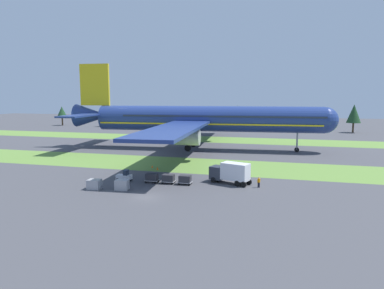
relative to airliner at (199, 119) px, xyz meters
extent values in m
plane|color=#47474C|center=(3.70, -46.82, -8.42)|extent=(400.00, 400.00, 0.00)
cube|color=olive|center=(3.70, -22.06, -8.42)|extent=(320.00, 16.24, 0.01)
cube|color=olive|center=(3.70, 22.42, -8.42)|extent=(320.00, 16.24, 0.01)
cylinder|color=navy|center=(2.44, 0.18, -0.02)|extent=(60.76, 11.33, 6.86)
sphere|color=navy|center=(32.57, 2.43, -0.02)|extent=(6.72, 6.72, 6.72)
cone|color=navy|center=(-30.62, -2.28, 0.50)|extent=(10.77, 7.27, 6.52)
cube|color=yellow|center=(2.44, 0.18, -1.22)|extent=(59.30, 11.36, 0.36)
cube|color=#283342|center=(6.12, 0.46, 0.84)|extent=(53.42, 10.86, 0.44)
cube|color=navy|center=(-2.99, 23.54, -0.70)|extent=(12.56, 41.12, 0.62)
cylinder|color=#A3A3A8|center=(-1.11, 17.58, -2.96)|extent=(6.16, 4.20, 3.77)
cube|color=navy|center=(0.53, -23.72, -0.70)|extent=(12.56, 41.12, 0.62)
cylinder|color=#A3A3A8|center=(1.51, -17.55, -2.96)|extent=(6.16, 4.20, 3.77)
cube|color=navy|center=(-30.59, 7.17, 1.01)|extent=(6.44, 15.09, 0.43)
cube|color=navy|center=(-29.18, -11.63, 1.01)|extent=(6.44, 15.09, 0.43)
cube|color=yellow|center=(-29.88, -2.23, 9.25)|extent=(8.65, 1.38, 11.66)
cylinder|color=#A3A3A8|center=(25.96, 1.94, -4.43)|extent=(0.44, 0.44, 6.78)
cylinder|color=black|center=(25.96, 1.94, -7.82)|extent=(1.23, 0.51, 1.20)
cylinder|color=#A3A3A8|center=(-2.53, 3.94, -4.31)|extent=(0.44, 0.44, 6.53)
cylinder|color=black|center=(-2.53, 3.94, -7.57)|extent=(1.74, 0.72, 1.70)
cylinder|color=#A3A3A8|center=(-1.92, -4.27, -4.31)|extent=(0.44, 0.44, 6.53)
cylinder|color=black|center=(-1.92, -4.27, -7.57)|extent=(1.74, 0.72, 1.70)
cube|color=silver|center=(-3.82, -38.63, -7.74)|extent=(2.63, 1.35, 0.77)
cube|color=#283342|center=(-3.43, -38.62, -6.90)|extent=(0.72, 1.11, 0.90)
cylinder|color=black|center=(-4.72, -39.20, -8.12)|extent=(0.60, 0.21, 0.60)
cylinder|color=black|center=(-4.74, -38.10, -8.12)|extent=(0.60, 0.21, 0.60)
cylinder|color=black|center=(-2.90, -39.16, -8.12)|extent=(0.60, 0.21, 0.60)
cylinder|color=black|center=(-2.92, -38.06, -8.12)|extent=(0.60, 0.21, 0.60)
cube|color=#A3A3A8|center=(1.28, -38.52, -8.02)|extent=(2.23, 1.55, 0.10)
cube|color=#2D2D33|center=(1.28, -38.52, -7.42)|extent=(1.96, 1.36, 1.10)
cylinder|color=black|center=(0.46, -39.23, -8.22)|extent=(0.40, 0.13, 0.40)
cylinder|color=black|center=(0.43, -37.85, -8.22)|extent=(0.40, 0.13, 0.40)
cylinder|color=black|center=(2.13, -39.19, -8.22)|extent=(0.40, 0.13, 0.40)
cylinder|color=black|center=(2.10, -37.81, -8.22)|extent=(0.40, 0.13, 0.40)
cube|color=#A3A3A8|center=(4.18, -38.46, -8.02)|extent=(2.23, 1.55, 0.10)
cube|color=#2D2D33|center=(4.18, -38.46, -7.42)|extent=(1.96, 1.36, 1.10)
cylinder|color=black|center=(3.36, -39.17, -8.22)|extent=(0.40, 0.13, 0.40)
cylinder|color=black|center=(3.33, -37.79, -8.22)|extent=(0.40, 0.13, 0.40)
cylinder|color=black|center=(5.03, -39.13, -8.22)|extent=(0.40, 0.13, 0.40)
cylinder|color=black|center=(5.00, -37.75, -8.22)|extent=(0.40, 0.13, 0.40)
cube|color=#A3A3A8|center=(7.08, -38.40, -8.02)|extent=(2.23, 1.55, 0.10)
cube|color=#2D2D33|center=(7.08, -38.40, -7.42)|extent=(1.96, 1.36, 1.10)
cylinder|color=black|center=(6.26, -39.10, -8.22)|extent=(0.40, 0.13, 0.40)
cylinder|color=black|center=(6.23, -37.72, -8.22)|extent=(0.40, 0.13, 0.40)
cylinder|color=black|center=(7.93, -39.07, -8.22)|extent=(0.40, 0.13, 0.40)
cylinder|color=black|center=(7.90, -37.69, -8.22)|extent=(0.40, 0.13, 0.40)
cube|color=#2D333D|center=(11.93, -34.98, -6.84)|extent=(2.84, 2.90, 2.20)
cube|color=#283342|center=(10.92, -34.63, -6.40)|extent=(0.76, 1.98, 0.97)
cube|color=silver|center=(15.09, -36.09, -6.24)|extent=(5.01, 3.66, 2.80)
cylinder|color=black|center=(11.39, -35.85, -7.94)|extent=(1.01, 0.60, 0.96)
cylinder|color=black|center=(12.05, -33.96, -7.94)|extent=(1.01, 0.60, 0.96)
cylinder|color=black|center=(15.60, -37.33, -7.94)|extent=(1.01, 0.60, 0.96)
cylinder|color=black|center=(16.27, -35.44, -7.94)|extent=(1.01, 0.60, 0.96)
cylinder|color=black|center=(16.67, -37.70, -7.94)|extent=(1.01, 0.60, 0.96)
cylinder|color=black|center=(17.33, -35.82, -7.94)|extent=(1.01, 0.60, 0.96)
cylinder|color=black|center=(19.11, -37.13, -8.00)|extent=(0.18, 0.18, 0.85)
cylinder|color=black|center=(18.95, -37.27, -8.00)|extent=(0.18, 0.18, 0.85)
cylinder|color=orange|center=(19.03, -37.20, -7.26)|extent=(0.36, 0.36, 0.62)
sphere|color=tan|center=(19.03, -37.20, -6.80)|extent=(0.24, 0.24, 0.24)
cylinder|color=orange|center=(19.20, -37.05, -7.29)|extent=(0.10, 0.10, 0.58)
cylinder|color=orange|center=(18.86, -37.35, -7.29)|extent=(0.10, 0.10, 0.58)
cube|color=#A3A3A8|center=(-5.98, -44.79, -7.65)|extent=(2.13, 1.77, 1.54)
cube|color=#A3A3A8|center=(-1.60, -43.95, -7.64)|extent=(2.19, 1.84, 1.57)
cone|color=orange|center=(-1.40, -28.63, -8.09)|extent=(0.44, 0.44, 0.67)
cone|color=orange|center=(-3.19, -26.89, -8.16)|extent=(0.44, 0.44, 0.52)
cone|color=orange|center=(13.05, -28.94, -8.12)|extent=(0.44, 0.44, 0.60)
cone|color=orange|center=(15.30, -27.65, -8.19)|extent=(0.44, 0.44, 0.46)
cylinder|color=#4C3823|center=(-83.94, 59.00, -6.48)|extent=(0.70, 0.70, 3.88)
cone|color=#1E4223|center=(-83.94, 59.00, -1.82)|extent=(5.03, 5.03, 5.45)
cylinder|color=#4C3823|center=(-60.01, 58.62, -6.86)|extent=(0.70, 0.70, 3.12)
cone|color=#1E4223|center=(-60.01, 58.62, -1.83)|extent=(5.29, 5.29, 6.94)
cylinder|color=#4C3823|center=(-38.64, 57.66, -7.06)|extent=(0.70, 0.70, 2.72)
cone|color=#1E4223|center=(-38.64, 57.66, -2.13)|extent=(4.12, 4.12, 7.14)
cylinder|color=#4C3823|center=(-18.06, 58.43, -7.01)|extent=(0.70, 0.70, 2.82)
cone|color=#1E4223|center=(-18.06, 58.43, -2.29)|extent=(5.78, 5.78, 6.62)
cylinder|color=#4C3823|center=(3.17, 55.17, -6.64)|extent=(0.70, 0.70, 3.56)
cone|color=#1E4223|center=(3.17, 55.17, -1.38)|extent=(5.02, 5.02, 6.97)
cylinder|color=#4C3823|center=(25.34, 55.05, -7.01)|extent=(0.70, 0.70, 2.82)
cone|color=#1E4223|center=(25.34, 55.05, -2.07)|extent=(3.94, 3.94, 7.06)
cylinder|color=#4C3823|center=(48.93, 58.16, -6.46)|extent=(0.70, 0.70, 3.93)
cone|color=#1E4223|center=(48.93, 58.16, -0.85)|extent=(5.49, 5.49, 7.28)
camera|label=1|loc=(22.78, -93.18, 6.21)|focal=33.02mm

